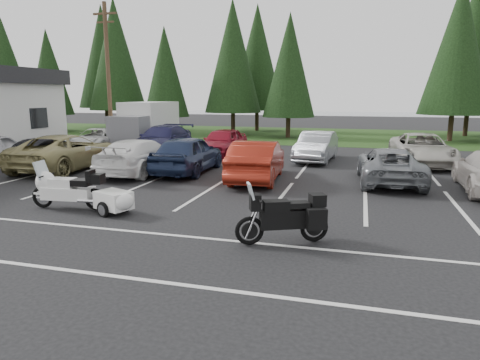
% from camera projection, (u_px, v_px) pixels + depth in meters
% --- Properties ---
extents(ground, '(120.00, 120.00, 0.00)m').
position_uv_depth(ground, '(179.00, 199.00, 14.03)').
color(ground, black).
rests_on(ground, ground).
extents(grass_strip, '(80.00, 16.00, 0.01)m').
position_uv_depth(grass_strip, '(292.00, 135.00, 36.69)').
color(grass_strip, '#1A3310').
rests_on(grass_strip, ground).
extents(lake_water, '(70.00, 50.00, 0.02)m').
position_uv_depth(lake_water, '(350.00, 118.00, 64.88)').
color(lake_water, slate).
rests_on(lake_water, ground).
extents(utility_pole, '(1.60, 0.26, 9.00)m').
position_uv_depth(utility_pole, '(108.00, 73.00, 27.11)').
color(utility_pole, '#473321').
rests_on(utility_pole, ground).
extents(box_truck, '(2.40, 5.60, 2.90)m').
position_uv_depth(box_truck, '(143.00, 125.00, 27.68)').
color(box_truck, silver).
rests_on(box_truck, ground).
extents(stall_markings, '(32.00, 16.00, 0.01)m').
position_uv_depth(stall_markings, '(201.00, 186.00, 15.92)').
color(stall_markings, silver).
rests_on(stall_markings, ground).
extents(conifer_0, '(4.58, 4.58, 10.66)m').
position_uv_depth(conifer_0, '(5.00, 65.00, 41.52)').
color(conifer_0, '#332316').
rests_on(conifer_0, ground).
extents(conifer_1, '(3.96, 3.96, 9.22)m').
position_uv_depth(conifer_1, '(49.00, 72.00, 38.86)').
color(conifer_1, '#332316').
rests_on(conifer_1, ground).
extents(conifer_2, '(5.10, 5.10, 11.89)m').
position_uv_depth(conifer_2, '(116.00, 54.00, 38.46)').
color(conifer_2, '#332316').
rests_on(conifer_2, ground).
extents(conifer_3, '(3.87, 3.87, 9.02)m').
position_uv_depth(conifer_3, '(165.00, 72.00, 36.01)').
color(conifer_3, '#332316').
rests_on(conifer_3, ground).
extents(conifer_4, '(4.80, 4.80, 11.17)m').
position_uv_depth(conifer_4, '(233.00, 56.00, 35.71)').
color(conifer_4, '#332316').
rests_on(conifer_4, ground).
extents(conifer_5, '(4.14, 4.14, 9.63)m').
position_uv_depth(conifer_5, '(289.00, 65.00, 33.33)').
color(conifer_5, '#332316').
rests_on(conifer_5, ground).
extents(conifer_6, '(4.93, 4.93, 11.48)m').
position_uv_depth(conifer_6, '(458.00, 47.00, 30.39)').
color(conifer_6, '#332316').
rests_on(conifer_6, ground).
extents(conifer_back_a, '(5.28, 5.28, 12.30)m').
position_uv_depth(conifer_back_a, '(103.00, 57.00, 43.45)').
color(conifer_back_a, '#332316').
rests_on(conifer_back_a, ground).
extents(conifer_back_b, '(4.97, 4.97, 11.58)m').
position_uv_depth(conifer_back_b, '(257.00, 58.00, 39.74)').
color(conifer_back_b, '#332316').
rests_on(conifer_back_b, ground).
extents(conifer_back_c, '(5.50, 5.50, 12.81)m').
position_uv_depth(conifer_back_c, '(474.00, 42.00, 34.14)').
color(conifer_back_c, '#332316').
rests_on(conifer_back_c, ground).
extents(car_near_1, '(1.67, 4.10, 1.32)m').
position_uv_depth(car_near_1, '(49.00, 152.00, 20.57)').
color(car_near_1, black).
rests_on(car_near_1, ground).
extents(car_near_2, '(2.90, 5.90, 1.61)m').
position_uv_depth(car_near_2, '(66.00, 152.00, 19.46)').
color(car_near_2, '#908753').
rests_on(car_near_2, ground).
extents(car_near_3, '(2.19, 5.19, 1.50)m').
position_uv_depth(car_near_3, '(141.00, 156.00, 18.48)').
color(car_near_3, white).
rests_on(car_near_3, ground).
extents(car_near_4, '(2.04, 4.88, 1.65)m').
position_uv_depth(car_near_4, '(188.00, 154.00, 18.64)').
color(car_near_4, '#1C2847').
rests_on(car_near_4, ground).
extents(car_near_5, '(2.05, 4.95, 1.59)m').
position_uv_depth(car_near_5, '(257.00, 161.00, 16.94)').
color(car_near_5, maroon).
rests_on(car_near_5, ground).
extents(car_near_6, '(2.51, 5.01, 1.36)m').
position_uv_depth(car_near_6, '(390.00, 165.00, 16.46)').
color(car_near_6, slate).
rests_on(car_near_6, ground).
extents(car_far_0, '(2.69, 5.02, 1.34)m').
position_uv_depth(car_far_0, '(97.00, 139.00, 26.39)').
color(car_far_0, white).
rests_on(car_far_0, ground).
extents(car_far_1, '(2.46, 5.63, 1.61)m').
position_uv_depth(car_far_1, '(162.00, 140.00, 24.77)').
color(car_far_1, '#1A1940').
rests_on(car_far_1, ground).
extents(car_far_2, '(2.03, 4.63, 1.55)m').
position_uv_depth(car_far_2, '(223.00, 142.00, 23.75)').
color(car_far_2, maroon).
rests_on(car_far_2, ground).
extents(car_far_3, '(1.96, 4.67, 1.50)m').
position_uv_depth(car_far_3, '(317.00, 146.00, 22.01)').
color(car_far_3, gray).
rests_on(car_far_3, ground).
extents(car_far_4, '(2.90, 5.62, 1.52)m').
position_uv_depth(car_far_4, '(422.00, 149.00, 20.82)').
color(car_far_4, '#B4AFA5').
rests_on(car_far_4, ground).
extents(touring_motorcycle, '(2.69, 1.07, 1.45)m').
position_uv_depth(touring_motorcycle, '(68.00, 185.00, 12.63)').
color(touring_motorcycle, white).
rests_on(touring_motorcycle, ground).
extents(cargo_trailer, '(1.64, 1.28, 0.67)m').
position_uv_depth(cargo_trailer, '(114.00, 202.00, 12.18)').
color(cargo_trailer, white).
rests_on(cargo_trailer, ground).
extents(adventure_motorcycle, '(2.54, 1.76, 1.47)m').
position_uv_depth(adventure_motorcycle, '(283.00, 212.00, 9.68)').
color(adventure_motorcycle, black).
rests_on(adventure_motorcycle, ground).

